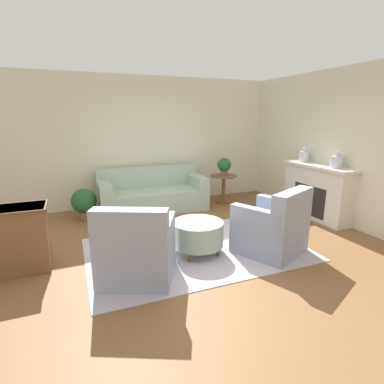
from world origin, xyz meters
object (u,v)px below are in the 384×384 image
object	(u,v)px
couch	(152,195)
side_table	(224,184)
armchair_left	(137,251)
ottoman_table	(198,233)
vase_mantel_far	(337,162)
potted_plant_on_side_table	(224,165)
armchair_right	(274,229)
vase_mantel_near	(304,156)
potted_plant_floor	(84,202)

from	to	relation	value
couch	side_table	world-z (taller)	couch
armchair_left	ottoman_table	bearing A→B (deg)	22.38
couch	side_table	distance (m)	1.65
vase_mantel_far	potted_plant_on_side_table	xyz separation A→B (m)	(-1.17, 2.00, -0.29)
armchair_left	armchair_right	world-z (taller)	same
couch	side_table	xyz separation A→B (m)	(1.64, -0.13, 0.13)
vase_mantel_near	armchair_left	bearing A→B (deg)	-159.30
couch	potted_plant_floor	xyz separation A→B (m)	(-1.39, -0.15, 0.02)
vase_mantel_near	armchair_right	bearing A→B (deg)	-141.04
armchair_right	potted_plant_floor	bearing A→B (deg)	133.53
couch	armchair_right	distance (m)	2.94
armchair_right	ottoman_table	world-z (taller)	armchair_right
armchair_left	ottoman_table	world-z (taller)	armchair_left
armchair_left	potted_plant_floor	size ratio (longest dim) A/B	1.83
vase_mantel_near	potted_plant_floor	size ratio (longest dim) A/B	0.48
ottoman_table	vase_mantel_far	bearing A→B (deg)	4.20
vase_mantel_near	potted_plant_on_side_table	bearing A→B (deg)	134.28
couch	ottoman_table	world-z (taller)	couch
ottoman_table	couch	bearing A→B (deg)	91.36
armchair_right	ottoman_table	xyz separation A→B (m)	(-1.02, 0.40, -0.07)
side_table	vase_mantel_near	bearing A→B (deg)	-45.72
armchair_right	ottoman_table	distance (m)	1.09
vase_mantel_far	couch	bearing A→B (deg)	142.76
couch	vase_mantel_far	world-z (taller)	vase_mantel_far
armchair_left	vase_mantel_near	size ratio (longest dim) A/B	3.85
vase_mantel_near	side_table	bearing A→B (deg)	134.28
armchair_left	side_table	distance (m)	3.65
ottoman_table	side_table	distance (m)	2.72
ottoman_table	potted_plant_on_side_table	bearing A→B (deg)	54.26
couch	armchair_right	size ratio (longest dim) A/B	2.00
couch	potted_plant_on_side_table	bearing A→B (deg)	-4.62
vase_mantel_far	ottoman_table	bearing A→B (deg)	-175.80
couch	ottoman_table	xyz separation A→B (m)	(0.06, -2.34, -0.02)
side_table	potted_plant_floor	bearing A→B (deg)	-179.64
armchair_right	vase_mantel_far	bearing A→B (deg)	19.07
armchair_left	potted_plant_floor	world-z (taller)	armchair_left
vase_mantel_far	potted_plant_floor	distance (m)	4.72
side_table	vase_mantel_far	world-z (taller)	vase_mantel_far
armchair_left	potted_plant_on_side_table	world-z (taller)	potted_plant_on_side_table
potted_plant_floor	vase_mantel_far	bearing A→B (deg)	-25.31
ottoman_table	potted_plant_on_side_table	xyz separation A→B (m)	(1.59, 2.21, 0.57)
vase_mantel_near	vase_mantel_far	distance (m)	0.81
ottoman_table	armchair_left	bearing A→B (deg)	-157.62
potted_plant_on_side_table	potted_plant_floor	distance (m)	3.08
side_table	potted_plant_on_side_table	xyz separation A→B (m)	(0.00, 0.00, 0.42)
ottoman_table	potted_plant_floor	world-z (taller)	potted_plant_floor
couch	ottoman_table	size ratio (longest dim) A/B	3.01
armchair_right	vase_mantel_near	bearing A→B (deg)	38.96
armchair_right	vase_mantel_far	xyz separation A→B (m)	(1.74, 0.60, 0.80)
armchair_left	vase_mantel_near	xyz separation A→B (m)	(3.73, 1.41, 0.80)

